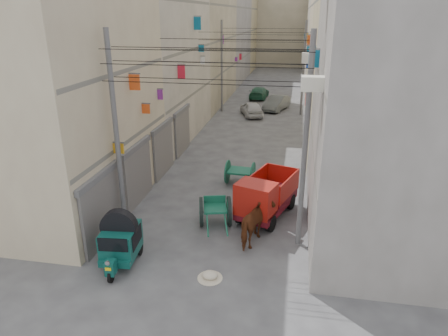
% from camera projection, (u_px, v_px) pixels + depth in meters
% --- Properties ---
extents(building_row_left, '(8.00, 62.00, 14.00)m').
position_uv_depth(building_row_left, '(191.00, 35.00, 41.15)').
color(building_row_left, beige).
rests_on(building_row_left, ground).
extents(building_row_right, '(8.00, 62.00, 14.00)m').
position_uv_depth(building_row_right, '(351.00, 36.00, 38.45)').
color(building_row_right, '#99938F').
rests_on(building_row_right, ground).
extents(end_cap_building, '(22.00, 10.00, 13.00)m').
position_uv_depth(end_cap_building, '(283.00, 26.00, 69.04)').
color(end_cap_building, '#B5A88F').
rests_on(end_cap_building, ground).
extents(shutters_left, '(0.18, 14.40, 2.88)m').
position_uv_depth(shutters_left, '(152.00, 159.00, 20.45)').
color(shutters_left, '#525358').
rests_on(shutters_left, ground).
extents(signboards, '(8.22, 40.52, 5.67)m').
position_uv_depth(signboards, '(254.00, 87.00, 29.45)').
color(signboards, orange).
rests_on(signboards, ground).
extents(ac_units, '(0.70, 6.55, 3.35)m').
position_uv_depth(ac_units, '(313.00, 43.00, 14.56)').
color(ac_units, beige).
rests_on(ac_units, ground).
extents(utility_poles, '(7.40, 22.20, 8.00)m').
position_uv_depth(utility_poles, '(246.00, 90.00, 24.97)').
color(utility_poles, '#5A595C').
rests_on(utility_poles, ground).
extents(overhead_cables, '(7.40, 22.52, 1.12)m').
position_uv_depth(overhead_cables, '(240.00, 47.00, 21.59)').
color(overhead_cables, black).
rests_on(overhead_cables, ground).
extents(auto_rickshaw, '(1.45, 2.31, 1.59)m').
position_uv_depth(auto_rickshaw, '(120.00, 240.00, 14.18)').
color(auto_rickshaw, black).
rests_on(auto_rickshaw, ground).
extents(tonga_cart, '(1.72, 2.98, 1.27)m').
position_uv_depth(tonga_cart, '(215.00, 211.00, 16.85)').
color(tonga_cart, black).
rests_on(tonga_cart, ground).
extents(mini_truck, '(2.66, 3.90, 2.01)m').
position_uv_depth(mini_truck, '(264.00, 199.00, 17.19)').
color(mini_truck, black).
rests_on(mini_truck, ground).
extents(second_cart, '(1.52, 1.37, 1.26)m').
position_uv_depth(second_cart, '(240.00, 172.00, 20.95)').
color(second_cart, '#145941').
rests_on(second_cart, ground).
extents(feed_sack, '(0.54, 0.43, 0.27)m').
position_uv_depth(feed_sack, '(210.00, 275.00, 13.57)').
color(feed_sack, beige).
rests_on(feed_sack, ground).
extents(horse, '(1.35, 2.18, 1.71)m').
position_uv_depth(horse, '(257.00, 223.00, 15.46)').
color(horse, brown).
rests_on(horse, ground).
extents(distant_car_white, '(2.68, 4.08, 1.29)m').
position_uv_depth(distant_car_white, '(251.00, 109.00, 35.20)').
color(distant_car_white, silver).
rests_on(distant_car_white, ground).
extents(distant_car_grey, '(2.50, 4.26, 1.33)m').
position_uv_depth(distant_car_grey, '(277.00, 103.00, 37.36)').
color(distant_car_grey, '#555A58').
rests_on(distant_car_grey, ground).
extents(distant_car_green, '(1.93, 4.26, 1.21)m').
position_uv_depth(distant_car_green, '(259.00, 93.00, 42.61)').
color(distant_car_green, '#1D563A').
rests_on(distant_car_green, ground).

